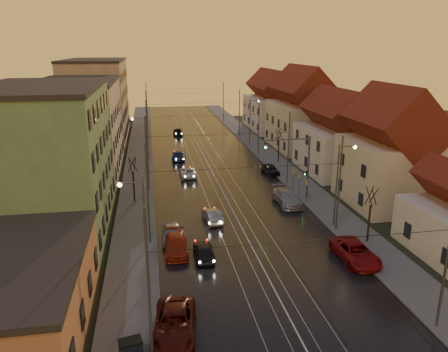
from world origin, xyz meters
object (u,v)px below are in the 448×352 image
parked_left_1 (174,323)px  parked_right_0 (355,252)px  street_lamp_0 (140,223)px  parked_left_3 (171,233)px  driving_car_2 (188,172)px  parked_right_1 (287,197)px  driving_car_1 (212,216)px  traffic_light_mast (300,160)px  driving_car_4 (178,131)px  parked_left_2 (176,245)px  street_lamp_2 (143,140)px  dumpster (131,350)px  parked_right_2 (270,169)px  driving_car_3 (179,155)px  street_lamp_3 (252,118)px  street_lamp_1 (340,177)px  driving_car_0 (204,251)px

parked_left_1 → parked_right_0: (14.85, 6.93, 0.01)m
street_lamp_0 → parked_left_3: bearing=72.2°
driving_car_2 → parked_right_1: size_ratio=0.82×
driving_car_1 → driving_car_2: (-0.95, 15.91, -0.02)m
traffic_light_mast → parked_right_0: 15.48m
driving_car_4 → parked_right_1: parked_right_1 is taller
parked_left_2 → parked_left_3: bearing=97.5°
street_lamp_2 → parked_right_1: 20.75m
street_lamp_0 → dumpster: size_ratio=6.67×
parked_right_2 → parked_left_3: bearing=-133.1°
traffic_light_mast → parked_right_2: size_ratio=1.82×
parked_right_1 → parked_left_2: bearing=-142.9°
street_lamp_0 → driving_car_3: street_lamp_0 is taller
driving_car_4 → parked_left_1: 61.64m
parked_left_2 → driving_car_2: bearing=83.5°
parked_left_1 → parked_right_0: parked_right_0 is taller
traffic_light_mast → parked_right_2: bearing=92.2°
parked_right_0 → parked_right_2: size_ratio=1.36×
driving_car_4 → parked_left_2: bearing=85.6°
street_lamp_3 → driving_car_2: street_lamp_3 is taller
driving_car_2 → street_lamp_3: bearing=-126.4°
street_lamp_1 → parked_right_1: size_ratio=1.47×
street_lamp_2 → parked_left_3: bearing=-83.5°
street_lamp_0 → dumpster: (-0.63, -7.91, -4.19)m
driving_car_2 → parked_left_2: parked_left_2 is taller
parked_left_2 → parked_right_2: bearing=58.0°
traffic_light_mast → parked_left_3: traffic_light_mast is taller
street_lamp_3 → parked_left_2: size_ratio=1.69×
street_lamp_1 → parked_right_0: street_lamp_1 is taller
driving_car_3 → parked_left_2: (-2.43, -31.38, -0.01)m
parked_left_1 → parked_left_3: size_ratio=1.32×
parked_left_1 → parked_right_1: (13.47, 20.55, 0.05)m
driving_car_2 → driving_car_3: 9.38m
street_lamp_2 → dumpster: size_ratio=6.67×
street_lamp_1 → parked_left_1: bearing=-139.6°
street_lamp_3 → dumpster: size_ratio=6.67×
parked_left_2 → parked_right_1: size_ratio=0.87×
parked_right_2 → parked_right_0: bearing=-96.1°
driving_car_3 → driving_car_2: bearing=99.6°
driving_car_4 → traffic_light_mast: bearing=105.1°
street_lamp_2 → parked_left_3: street_lamp_2 is taller
street_lamp_2 → street_lamp_3: 24.24m
traffic_light_mast → driving_car_4: (-10.83, 39.56, -3.88)m
driving_car_0 → parked_right_1: size_ratio=0.72×
street_lamp_2 → driving_car_2: street_lamp_2 is taller
driving_car_0 → parked_right_2: 25.82m
street_lamp_2 → driving_car_0: street_lamp_2 is taller
traffic_light_mast → parked_left_3: size_ratio=1.78×
street_lamp_3 → parked_left_1: (-16.36, -49.92, -4.14)m
driving_car_3 → driving_car_0: bearing=95.7°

